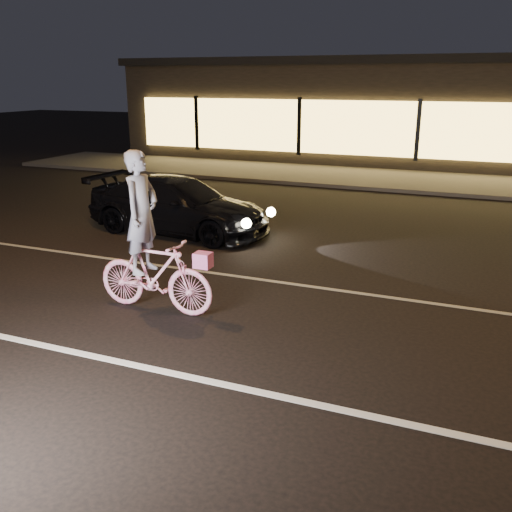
% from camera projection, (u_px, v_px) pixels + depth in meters
% --- Properties ---
extents(ground, '(90.00, 90.00, 0.00)m').
position_uv_depth(ground, '(270.00, 333.00, 7.91)').
color(ground, black).
rests_on(ground, ground).
extents(lane_stripe_near, '(60.00, 0.12, 0.01)m').
position_uv_depth(lane_stripe_near, '(224.00, 384.00, 6.59)').
color(lane_stripe_near, silver).
rests_on(lane_stripe_near, ground).
extents(lane_stripe_far, '(60.00, 0.10, 0.01)m').
position_uv_depth(lane_stripe_far, '(312.00, 287.00, 9.68)').
color(lane_stripe_far, gray).
rests_on(lane_stripe_far, ground).
extents(sidewalk, '(30.00, 4.00, 0.12)m').
position_uv_depth(sidewalk, '(407.00, 181.00, 19.37)').
color(sidewalk, '#383533').
rests_on(sidewalk, ground).
extents(storefront, '(25.40, 8.42, 4.20)m').
position_uv_depth(storefront, '(432.00, 109.00, 24.01)').
color(storefront, black).
rests_on(storefront, ground).
extents(cyclist, '(1.92, 0.66, 2.42)m').
position_uv_depth(cyclist, '(151.00, 256.00, 8.47)').
color(cyclist, '#F22F79').
rests_on(cyclist, ground).
extents(sedan, '(4.46, 2.12, 1.26)m').
position_uv_depth(sedan, '(178.00, 206.00, 12.92)').
color(sedan, black).
rests_on(sedan, ground).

